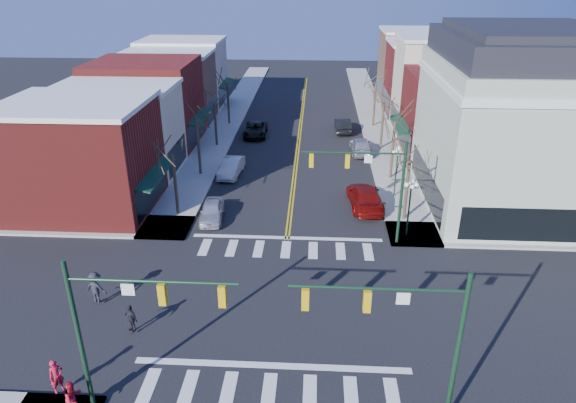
# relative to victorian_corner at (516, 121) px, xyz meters

# --- Properties ---
(ground) EXTENTS (160.00, 160.00, 0.00)m
(ground) POSITION_rel_victorian_corner_xyz_m (-16.50, -14.50, -6.66)
(ground) COLOR black
(ground) RESTS_ON ground
(sidewalk_left) EXTENTS (3.50, 70.00, 0.15)m
(sidewalk_left) POSITION_rel_victorian_corner_xyz_m (-25.25, 5.50, -6.58)
(sidewalk_left) COLOR #9E9B93
(sidewalk_left) RESTS_ON ground
(sidewalk_right) EXTENTS (3.50, 70.00, 0.15)m
(sidewalk_right) POSITION_rel_victorian_corner_xyz_m (-7.75, 5.50, -6.58)
(sidewalk_right) COLOR #9E9B93
(sidewalk_right) RESTS_ON ground
(bldg_left_brick_a) EXTENTS (10.00, 8.50, 8.00)m
(bldg_left_brick_a) POSITION_rel_victorian_corner_xyz_m (-32.00, -2.75, -2.66)
(bldg_left_brick_a) COLOR maroon
(bldg_left_brick_a) RESTS_ON ground
(bldg_left_stucco_a) EXTENTS (10.00, 7.00, 7.50)m
(bldg_left_stucco_a) POSITION_rel_victorian_corner_xyz_m (-32.00, 5.00, -2.91)
(bldg_left_stucco_a) COLOR beige
(bldg_left_stucco_a) RESTS_ON ground
(bldg_left_brick_b) EXTENTS (10.00, 9.00, 8.50)m
(bldg_left_brick_b) POSITION_rel_victorian_corner_xyz_m (-32.00, 13.00, -2.41)
(bldg_left_brick_b) COLOR maroon
(bldg_left_brick_b) RESTS_ON ground
(bldg_left_tan) EXTENTS (10.00, 7.50, 7.80)m
(bldg_left_tan) POSITION_rel_victorian_corner_xyz_m (-32.00, 21.25, -2.76)
(bldg_left_tan) COLOR #855F49
(bldg_left_tan) RESTS_ON ground
(bldg_left_stucco_b) EXTENTS (10.00, 8.00, 8.20)m
(bldg_left_stucco_b) POSITION_rel_victorian_corner_xyz_m (-32.00, 29.00, -2.56)
(bldg_left_stucco_b) COLOR beige
(bldg_left_stucco_b) RESTS_ON ground
(bldg_right_brick_a) EXTENTS (10.00, 8.50, 8.00)m
(bldg_right_brick_a) POSITION_rel_victorian_corner_xyz_m (-1.00, 11.25, -2.66)
(bldg_right_brick_a) COLOR maroon
(bldg_right_brick_a) RESTS_ON ground
(bldg_right_stucco) EXTENTS (10.00, 7.00, 10.00)m
(bldg_right_stucco) POSITION_rel_victorian_corner_xyz_m (-1.00, 19.00, -1.66)
(bldg_right_stucco) COLOR beige
(bldg_right_stucco) RESTS_ON ground
(bldg_right_brick_b) EXTENTS (10.00, 8.00, 8.50)m
(bldg_right_brick_b) POSITION_rel_victorian_corner_xyz_m (-1.00, 26.50, -2.41)
(bldg_right_brick_b) COLOR maroon
(bldg_right_brick_b) RESTS_ON ground
(bldg_right_tan) EXTENTS (10.00, 8.00, 9.00)m
(bldg_right_tan) POSITION_rel_victorian_corner_xyz_m (-1.00, 34.50, -2.16)
(bldg_right_tan) COLOR #855F49
(bldg_right_tan) RESTS_ON ground
(victorian_corner) EXTENTS (12.25, 14.25, 13.30)m
(victorian_corner) POSITION_rel_victorian_corner_xyz_m (0.00, 0.00, 0.00)
(victorian_corner) COLOR #B0BBA2
(victorian_corner) RESTS_ON ground
(traffic_mast_near_left) EXTENTS (6.60, 0.28, 7.20)m
(traffic_mast_near_left) POSITION_rel_victorian_corner_xyz_m (-22.05, -21.90, -1.95)
(traffic_mast_near_left) COLOR #14331E
(traffic_mast_near_left) RESTS_ON ground
(traffic_mast_near_right) EXTENTS (6.60, 0.28, 7.20)m
(traffic_mast_near_right) POSITION_rel_victorian_corner_xyz_m (-10.95, -21.90, -1.95)
(traffic_mast_near_right) COLOR #14331E
(traffic_mast_near_right) RESTS_ON ground
(traffic_mast_far_right) EXTENTS (6.60, 0.28, 7.20)m
(traffic_mast_far_right) POSITION_rel_victorian_corner_xyz_m (-10.95, -7.10, -1.95)
(traffic_mast_far_right) COLOR #14331E
(traffic_mast_far_right) RESTS_ON ground
(lamppost_corner) EXTENTS (0.36, 0.36, 4.33)m
(lamppost_corner) POSITION_rel_victorian_corner_xyz_m (-8.30, -6.00, -3.70)
(lamppost_corner) COLOR #14331E
(lamppost_corner) RESTS_ON ground
(lamppost_midblock) EXTENTS (0.36, 0.36, 4.33)m
(lamppost_midblock) POSITION_rel_victorian_corner_xyz_m (-8.30, 0.50, -3.70)
(lamppost_midblock) COLOR #14331E
(lamppost_midblock) RESTS_ON ground
(tree_left_a) EXTENTS (0.24, 0.24, 4.76)m
(tree_left_a) POSITION_rel_victorian_corner_xyz_m (-24.90, -3.50, -4.28)
(tree_left_a) COLOR #382B21
(tree_left_a) RESTS_ON ground
(tree_left_b) EXTENTS (0.24, 0.24, 5.04)m
(tree_left_b) POSITION_rel_victorian_corner_xyz_m (-24.90, 4.50, -4.14)
(tree_left_b) COLOR #382B21
(tree_left_b) RESTS_ON ground
(tree_left_c) EXTENTS (0.24, 0.24, 4.55)m
(tree_left_c) POSITION_rel_victorian_corner_xyz_m (-24.90, 12.50, -4.38)
(tree_left_c) COLOR #382B21
(tree_left_c) RESTS_ON ground
(tree_left_d) EXTENTS (0.24, 0.24, 4.90)m
(tree_left_d) POSITION_rel_victorian_corner_xyz_m (-24.90, 20.50, -4.21)
(tree_left_d) COLOR #382B21
(tree_left_d) RESTS_ON ground
(tree_right_a) EXTENTS (0.24, 0.24, 4.62)m
(tree_right_a) POSITION_rel_victorian_corner_xyz_m (-8.10, -3.50, -4.35)
(tree_right_a) COLOR #382B21
(tree_right_a) RESTS_ON ground
(tree_right_b) EXTENTS (0.24, 0.24, 5.18)m
(tree_right_b) POSITION_rel_victorian_corner_xyz_m (-8.10, 4.50, -4.07)
(tree_right_b) COLOR #382B21
(tree_right_b) RESTS_ON ground
(tree_right_c) EXTENTS (0.24, 0.24, 4.83)m
(tree_right_c) POSITION_rel_victorian_corner_xyz_m (-8.10, 12.50, -4.24)
(tree_right_c) COLOR #382B21
(tree_right_c) RESTS_ON ground
(tree_right_d) EXTENTS (0.24, 0.24, 4.97)m
(tree_right_d) POSITION_rel_victorian_corner_xyz_m (-8.10, 20.50, -4.17)
(tree_right_d) COLOR #382B21
(tree_right_d) RESTS_ON ground
(car_left_near) EXTENTS (1.94, 4.15, 1.37)m
(car_left_near) POSITION_rel_victorian_corner_xyz_m (-22.18, -4.20, -5.97)
(car_left_near) COLOR silver
(car_left_near) RESTS_ON ground
(car_left_mid) EXTENTS (1.96, 4.64, 1.49)m
(car_left_mid) POSITION_rel_victorian_corner_xyz_m (-22.13, 4.59, -5.91)
(car_left_mid) COLOR beige
(car_left_mid) RESTS_ON ground
(car_left_far) EXTENTS (2.42, 5.14, 1.42)m
(car_left_far) POSITION_rel_victorian_corner_xyz_m (-21.30, 16.19, -5.95)
(car_left_far) COLOR black
(car_left_far) RESTS_ON ground
(car_right_near) EXTENTS (2.79, 5.93, 1.67)m
(car_right_near) POSITION_rel_victorian_corner_xyz_m (-10.80, -1.39, -5.82)
(car_right_near) COLOR maroon
(car_right_near) RESTS_ON ground
(car_right_mid) EXTENTS (2.11, 4.87, 1.63)m
(car_right_mid) POSITION_rel_victorian_corner_xyz_m (-10.23, 11.06, -5.84)
(car_right_mid) COLOR silver
(car_right_mid) RESTS_ON ground
(car_right_far) EXTENTS (1.82, 4.70, 1.53)m
(car_right_far) POSITION_rel_victorian_corner_xyz_m (-11.70, 18.26, -5.89)
(car_right_far) COLOR black
(car_right_far) RESTS_ON ground
(pedestrian_red_a) EXTENTS (0.70, 0.70, 1.64)m
(pedestrian_red_a) POSITION_rel_victorian_corner_xyz_m (-25.63, -21.32, -5.69)
(pedestrian_red_a) COLOR red
(pedestrian_red_a) RESTS_ON sidewalk_left
(pedestrian_red_b) EXTENTS (0.90, 0.99, 1.66)m
(pedestrian_red_b) POSITION_rel_victorian_corner_xyz_m (-24.36, -22.49, -5.68)
(pedestrian_red_b) COLOR red
(pedestrian_red_b) RESTS_ON sidewalk_left
(pedestrian_dark_a) EXTENTS (0.95, 0.80, 1.53)m
(pedestrian_dark_a) POSITION_rel_victorian_corner_xyz_m (-23.80, -17.13, -5.74)
(pedestrian_dark_a) COLOR black
(pedestrian_dark_a) RESTS_ON sidewalk_left
(pedestrian_dark_b) EXTENTS (1.32, 0.94, 1.86)m
(pedestrian_dark_b) POSITION_rel_victorian_corner_xyz_m (-26.50, -14.82, -5.58)
(pedestrian_dark_b) COLOR black
(pedestrian_dark_b) RESTS_ON sidewalk_left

